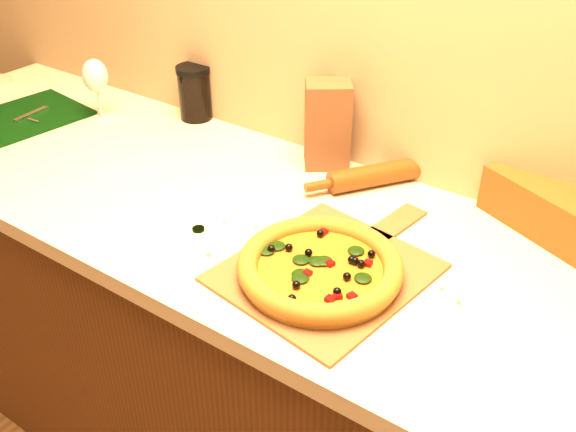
{
  "coord_description": "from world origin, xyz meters",
  "views": [
    {
      "loc": [
        0.52,
        0.49,
        1.66
      ],
      "look_at": [
        -0.1,
        1.38,
        0.96
      ],
      "focal_mm": 40.0,
      "sensor_mm": 36.0,
      "label": 1
    }
  ],
  "objects_px": {
    "cutting_board": "(16,119)",
    "dark_jar": "(195,92)",
    "pizza_peel": "(330,269)",
    "wine_glass": "(95,77)",
    "rolling_pin": "(382,174)",
    "pizza": "(320,267)"
  },
  "relations": [
    {
      "from": "pizza_peel",
      "to": "pizza",
      "type": "height_order",
      "value": "pizza"
    },
    {
      "from": "dark_jar",
      "to": "wine_glass",
      "type": "bearing_deg",
      "value": -143.6
    },
    {
      "from": "cutting_board",
      "to": "dark_jar",
      "type": "relative_size",
      "value": 2.54
    },
    {
      "from": "cutting_board",
      "to": "dark_jar",
      "type": "distance_m",
      "value": 0.51
    },
    {
      "from": "pizza_peel",
      "to": "wine_glass",
      "type": "distance_m",
      "value": 0.94
    },
    {
      "from": "cutting_board",
      "to": "rolling_pin",
      "type": "relative_size",
      "value": 1.17
    },
    {
      "from": "cutting_board",
      "to": "rolling_pin",
      "type": "distance_m",
      "value": 1.05
    },
    {
      "from": "pizza",
      "to": "wine_glass",
      "type": "bearing_deg",
      "value": 163.86
    },
    {
      "from": "pizza_peel",
      "to": "dark_jar",
      "type": "relative_size",
      "value": 3.41
    },
    {
      "from": "cutting_board",
      "to": "dark_jar",
      "type": "bearing_deg",
      "value": 44.95
    },
    {
      "from": "wine_glass",
      "to": "dark_jar",
      "type": "relative_size",
      "value": 1.15
    },
    {
      "from": "wine_glass",
      "to": "dark_jar",
      "type": "xyz_separation_m",
      "value": [
        0.22,
        0.16,
        -0.05
      ]
    },
    {
      "from": "pizza_peel",
      "to": "cutting_board",
      "type": "height_order",
      "value": "cutting_board"
    },
    {
      "from": "pizza",
      "to": "cutting_board",
      "type": "relative_size",
      "value": 0.81
    },
    {
      "from": "rolling_pin",
      "to": "wine_glass",
      "type": "distance_m",
      "value": 0.84
    },
    {
      "from": "dark_jar",
      "to": "rolling_pin",
      "type": "bearing_deg",
      "value": -3.01
    },
    {
      "from": "wine_glass",
      "to": "cutting_board",
      "type": "bearing_deg",
      "value": -141.53
    },
    {
      "from": "wine_glass",
      "to": "rolling_pin",
      "type": "bearing_deg",
      "value": 8.76
    },
    {
      "from": "pizza",
      "to": "rolling_pin",
      "type": "relative_size",
      "value": 0.94
    },
    {
      "from": "rolling_pin",
      "to": "dark_jar",
      "type": "distance_m",
      "value": 0.61
    },
    {
      "from": "pizza_peel",
      "to": "rolling_pin",
      "type": "relative_size",
      "value": 1.58
    },
    {
      "from": "pizza",
      "to": "wine_glass",
      "type": "height_order",
      "value": "wine_glass"
    }
  ]
}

